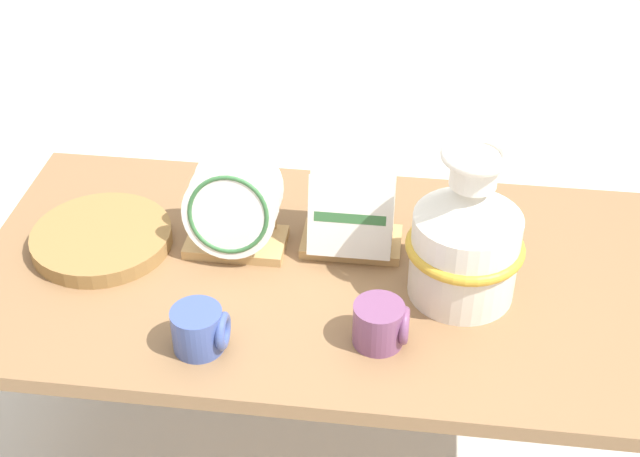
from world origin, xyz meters
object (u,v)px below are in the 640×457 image
object	(u,v)px
ceramic_vase	(466,236)
mug_cobalt_glaze	(200,330)
wicker_charger_stack	(102,238)
mug_plum_glaze	(381,324)
dish_rack_square_plates	(352,217)
dish_rack_round_plates	(234,218)

from	to	relation	value
ceramic_vase	mug_cobalt_glaze	xyz separation A→B (m)	(-0.49, -0.23, -0.10)
wicker_charger_stack	mug_plum_glaze	distance (m)	0.67
dish_rack_square_plates	wicker_charger_stack	world-z (taller)	dish_rack_square_plates
ceramic_vase	mug_plum_glaze	distance (m)	0.25
wicker_charger_stack	mug_cobalt_glaze	world-z (taller)	mug_cobalt_glaze
mug_cobalt_glaze	dish_rack_round_plates	bearing A→B (deg)	89.50
dish_rack_round_plates	mug_plum_glaze	distance (m)	0.42
wicker_charger_stack	mug_cobalt_glaze	distance (m)	0.41
dish_rack_round_plates	mug_cobalt_glaze	distance (m)	0.31
wicker_charger_stack	mug_plum_glaze	size ratio (longest dim) A/B	2.85
ceramic_vase	dish_rack_square_plates	bearing A→B (deg)	152.01
mug_plum_glaze	ceramic_vase	bearing A→B (deg)	47.85
dish_rack_round_plates	mug_plum_glaze	bearing A→B (deg)	-36.84
ceramic_vase	wicker_charger_stack	world-z (taller)	ceramic_vase
dish_rack_round_plates	mug_plum_glaze	world-z (taller)	dish_rack_round_plates
dish_rack_round_plates	mug_cobalt_glaze	size ratio (longest dim) A/B	2.05
ceramic_vase	mug_cobalt_glaze	world-z (taller)	ceramic_vase
ceramic_vase	dish_rack_square_plates	size ratio (longest dim) A/B	1.56
dish_rack_round_plates	ceramic_vase	bearing A→B (deg)	-9.67
ceramic_vase	wicker_charger_stack	distance (m)	0.79
ceramic_vase	mug_cobalt_glaze	distance (m)	0.55
ceramic_vase	mug_plum_glaze	size ratio (longest dim) A/B	3.16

